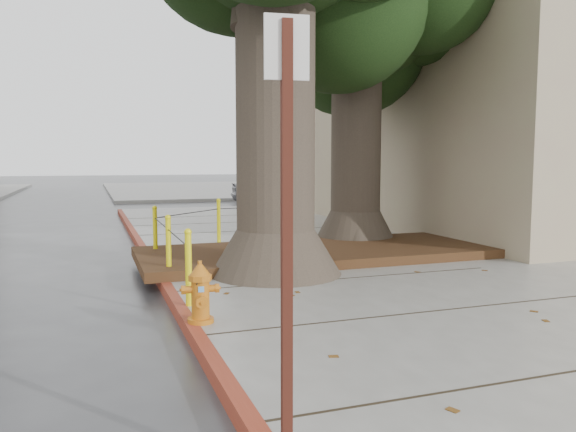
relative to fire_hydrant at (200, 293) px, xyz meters
name	(u,v)px	position (x,y,z in m)	size (l,w,h in m)	color
ground	(376,330)	(1.90, -0.45, -0.48)	(140.00, 140.00, 0.00)	#28282B
sidewalk_far	(236,189)	(7.90, 29.55, -0.41)	(16.00, 20.00, 0.15)	slate
curb_red	(167,289)	(-0.10, 2.05, -0.41)	(0.14, 26.00, 0.16)	maroon
planter_bed	(317,252)	(2.80, 3.45, -0.25)	(6.40, 2.60, 0.16)	black
building_corner	(536,59)	(11.90, 8.05, 4.52)	(12.00, 13.00, 10.00)	tan
building_side_white	(404,119)	(17.90, 25.55, 4.02)	(10.00, 10.00, 9.00)	silver
building_side_grey	(432,107)	(23.90, 31.55, 5.52)	(12.00, 14.00, 12.00)	slate
tree_far	(370,10)	(4.54, 4.87, 4.54)	(4.50, 3.80, 7.17)	#4C3F33
bollard_ring	(216,230)	(1.03, 3.93, 0.18)	(3.79, 5.39, 0.95)	yellow
fire_hydrant	(200,293)	(0.00, 0.00, 0.00)	(0.36, 0.33, 0.68)	orange
signpost	(287,216)	(-0.05, -2.95, 1.11)	(0.25, 0.07, 2.55)	#471911
car_silver	(272,189)	(6.68, 18.13, 0.14)	(1.48, 3.67, 1.25)	#939297
car_red	(410,188)	(12.90, 16.64, 0.16)	(1.35, 3.88, 1.28)	maroon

